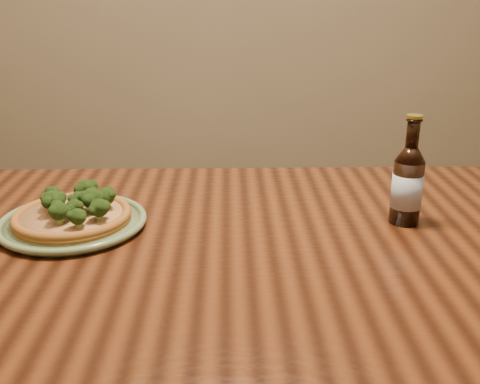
{
  "coord_description": "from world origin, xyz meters",
  "views": [
    {
      "loc": [
        -0.06,
        -0.86,
        1.2
      ],
      "look_at": [
        -0.03,
        0.18,
        0.82
      ],
      "focal_mm": 42.0,
      "sensor_mm": 36.0,
      "label": 1
    }
  ],
  "objects_px": {
    "table": "(259,285)",
    "pizza": "(73,213)",
    "plate": "(73,222)",
    "beer_bottle": "(407,184)"
  },
  "relations": [
    {
      "from": "beer_bottle",
      "to": "pizza",
      "type": "bearing_deg",
      "value": 162.51
    },
    {
      "from": "plate",
      "to": "table",
      "type": "bearing_deg",
      "value": -11.39
    },
    {
      "from": "table",
      "to": "beer_bottle",
      "type": "relative_size",
      "value": 7.23
    },
    {
      "from": "table",
      "to": "beer_bottle",
      "type": "distance_m",
      "value": 0.36
    },
    {
      "from": "table",
      "to": "beer_bottle",
      "type": "height_order",
      "value": "beer_bottle"
    },
    {
      "from": "table",
      "to": "plate",
      "type": "height_order",
      "value": "plate"
    },
    {
      "from": "pizza",
      "to": "beer_bottle",
      "type": "height_order",
      "value": "beer_bottle"
    },
    {
      "from": "table",
      "to": "pizza",
      "type": "relative_size",
      "value": 6.92
    },
    {
      "from": "pizza",
      "to": "beer_bottle",
      "type": "bearing_deg",
      "value": 0.88
    },
    {
      "from": "table",
      "to": "pizza",
      "type": "distance_m",
      "value": 0.39
    }
  ]
}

